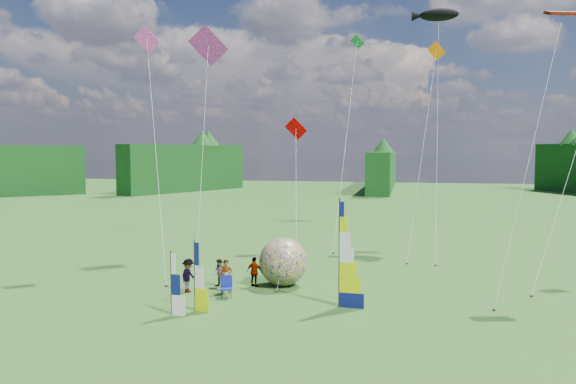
% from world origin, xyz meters
% --- Properties ---
extents(ground, '(220.00, 220.00, 0.00)m').
position_xyz_m(ground, '(0.00, 0.00, 0.00)').
color(ground, '#4C6E2D').
rests_on(ground, ground).
extents(treeline_ring, '(210.00, 210.00, 8.00)m').
position_xyz_m(treeline_ring, '(0.00, 0.00, 4.00)').
color(treeline_ring, '#154714').
rests_on(treeline_ring, ground).
extents(feather_banner_main, '(1.39, 0.19, 5.15)m').
position_xyz_m(feather_banner_main, '(1.69, 3.20, 2.58)').
color(feather_banner_main, '#0D1457').
rests_on(feather_banner_main, ground).
extents(side_banner_left, '(0.93, 0.23, 3.29)m').
position_xyz_m(side_banner_left, '(-4.89, 1.12, 1.64)').
color(side_banner_left, '#D1E400').
rests_on(side_banner_left, ground).
extents(side_banner_far, '(0.88, 0.15, 2.91)m').
position_xyz_m(side_banner_far, '(-5.67, 0.21, 1.45)').
color(side_banner_far, white).
rests_on(side_banner_far, ground).
extents(bol_inflatable, '(3.03, 3.03, 2.71)m').
position_xyz_m(bol_inflatable, '(-1.91, 6.88, 1.35)').
color(bol_inflatable, navy).
rests_on(bol_inflatable, ground).
extents(spectator_a, '(0.75, 0.60, 1.79)m').
position_xyz_m(spectator_a, '(-4.50, 4.65, 0.90)').
color(spectator_a, '#66594C').
rests_on(spectator_a, ground).
extents(spectator_b, '(0.85, 0.73, 1.57)m').
position_xyz_m(spectator_b, '(-5.26, 5.74, 0.79)').
color(spectator_b, '#66594C').
rests_on(spectator_b, ground).
extents(spectator_c, '(0.52, 1.20, 1.81)m').
position_xyz_m(spectator_c, '(-6.53, 4.36, 0.90)').
color(spectator_c, '#66594C').
rests_on(spectator_c, ground).
extents(spectator_d, '(1.04, 0.64, 1.66)m').
position_xyz_m(spectator_d, '(-3.40, 6.30, 0.83)').
color(spectator_d, '#66594C').
rests_on(spectator_d, ground).
extents(camp_chair, '(0.82, 0.82, 1.14)m').
position_xyz_m(camp_chair, '(-4.16, 3.62, 0.57)').
color(camp_chair, navy).
rests_on(camp_chair, ground).
extents(kite_whale, '(8.27, 15.24, 20.46)m').
position_xyz_m(kite_whale, '(6.94, 19.78, 10.23)').
color(kite_whale, black).
rests_on(kite_whale, ground).
extents(kite_rainbow_delta, '(9.69, 13.97, 17.84)m').
position_xyz_m(kite_rainbow_delta, '(-8.92, 13.04, 8.92)').
color(kite_rainbow_delta, '#E00C00').
rests_on(kite_rainbow_delta, ground).
extents(kite_parafoil, '(8.71, 10.71, 16.94)m').
position_xyz_m(kite_parafoil, '(11.01, 7.27, 8.47)').
color(kite_parafoil, '#AF1600').
rests_on(kite_parafoil, ground).
extents(small_kite_red, '(4.84, 10.71, 10.73)m').
position_xyz_m(small_kite_red, '(-2.94, 15.78, 5.36)').
color(small_kite_red, '#D00000').
rests_on(small_kite_red, ground).
extents(small_kite_orange, '(6.64, 11.47, 16.54)m').
position_xyz_m(small_kite_orange, '(5.89, 18.51, 8.27)').
color(small_kite_orange, '#F46B00').
rests_on(small_kite_orange, ground).
extents(small_kite_yellow, '(7.36, 9.77, 12.04)m').
position_xyz_m(small_kite_yellow, '(13.49, 10.67, 6.02)').
color(small_kite_yellow, '#D4E230').
rests_on(small_kite_yellow, ground).
extents(small_kite_pink, '(7.56, 9.43, 16.26)m').
position_xyz_m(small_kite_pink, '(-10.07, 8.13, 8.13)').
color(small_kite_pink, '#FE46BE').
rests_on(small_kite_pink, ground).
extents(small_kite_green, '(4.76, 12.13, 18.13)m').
position_xyz_m(small_kite_green, '(-0.06, 21.98, 9.06)').
color(small_kite_green, '#14943B').
rests_on(small_kite_green, ground).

